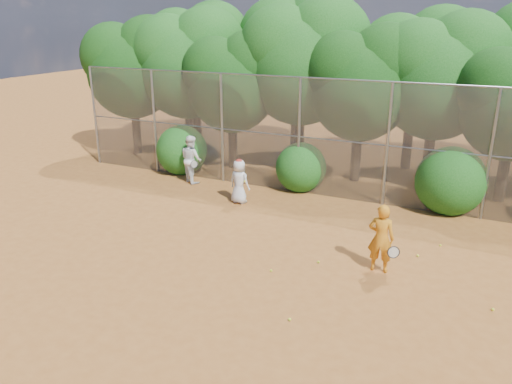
% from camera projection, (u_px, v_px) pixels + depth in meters
% --- Properties ---
extents(ground, '(80.00, 80.00, 0.00)m').
position_uv_depth(ground, '(250.00, 271.00, 12.22)').
color(ground, brown).
rests_on(ground, ground).
extents(fence_back, '(20.05, 0.09, 4.03)m').
position_uv_depth(fence_back, '(324.00, 138.00, 16.73)').
color(fence_back, gray).
rests_on(fence_back, ground).
extents(tree_0, '(4.38, 3.81, 6.00)m').
position_uv_depth(tree_0, '(133.00, 65.00, 21.55)').
color(tree_0, black).
rests_on(tree_0, ground).
extents(tree_1, '(4.64, 4.03, 6.35)m').
position_uv_depth(tree_1, '(188.00, 60.00, 20.91)').
color(tree_1, black).
rests_on(tree_1, ground).
extents(tree_2, '(3.99, 3.47, 5.47)m').
position_uv_depth(tree_2, '(233.00, 79.00, 19.51)').
color(tree_2, black).
rests_on(tree_2, ground).
extents(tree_3, '(4.89, 4.26, 6.70)m').
position_uv_depth(tree_3, '(303.00, 58.00, 19.10)').
color(tree_3, black).
rests_on(tree_3, ground).
extents(tree_4, '(4.19, 3.64, 5.73)m').
position_uv_depth(tree_4, '(363.00, 80.00, 17.81)').
color(tree_4, black).
rests_on(tree_4, ground).
extents(tree_5, '(4.51, 3.92, 6.17)m').
position_uv_depth(tree_5, '(440.00, 72.00, 17.41)').
color(tree_5, black).
rests_on(tree_5, ground).
extents(tree_9, '(4.83, 4.20, 6.62)m').
position_uv_depth(tree_9, '(196.00, 52.00, 23.22)').
color(tree_9, black).
rests_on(tree_9, ground).
extents(tree_10, '(5.15, 4.48, 7.06)m').
position_uv_depth(tree_10, '(299.00, 48.00, 21.31)').
color(tree_10, black).
rests_on(tree_10, ground).
extents(tree_11, '(4.64, 4.03, 6.35)m').
position_uv_depth(tree_11, '(417.00, 64.00, 19.13)').
color(tree_11, black).
rests_on(tree_11, ground).
extents(bush_0, '(2.00, 2.00, 2.00)m').
position_uv_depth(bush_0, '(182.00, 148.00, 19.67)').
color(bush_0, '#144C13').
rests_on(bush_0, ground).
extents(bush_1, '(1.80, 1.80, 1.80)m').
position_uv_depth(bush_1, '(301.00, 165.00, 17.72)').
color(bush_1, '#144C13').
rests_on(bush_1, ground).
extents(bush_2, '(2.20, 2.20, 2.20)m').
position_uv_depth(bush_2, '(451.00, 178.00, 15.66)').
color(bush_2, '#144C13').
rests_on(bush_2, ground).
extents(player_yellow, '(0.82, 0.52, 1.73)m').
position_uv_depth(player_yellow, '(381.00, 238.00, 11.95)').
color(player_yellow, orange).
rests_on(player_yellow, ground).
extents(player_teen, '(0.78, 0.57, 1.51)m').
position_uv_depth(player_teen, '(239.00, 181.00, 16.46)').
color(player_teen, silver).
rests_on(player_teen, ground).
extents(player_white, '(1.09, 1.02, 1.78)m').
position_uv_depth(player_white, '(191.00, 159.00, 18.53)').
color(player_white, white).
rests_on(player_white, ground).
extents(ball_0, '(0.07, 0.07, 0.07)m').
position_uv_depth(ball_0, '(318.00, 262.00, 12.58)').
color(ball_0, '#C5D025').
rests_on(ball_0, ground).
extents(ball_1, '(0.07, 0.07, 0.07)m').
position_uv_depth(ball_1, '(418.00, 256.00, 12.91)').
color(ball_1, '#C5D025').
rests_on(ball_1, ground).
extents(ball_2, '(0.07, 0.07, 0.07)m').
position_uv_depth(ball_2, '(290.00, 319.00, 10.19)').
color(ball_2, '#C5D025').
rests_on(ball_2, ground).
extents(ball_3, '(0.07, 0.07, 0.07)m').
position_uv_depth(ball_3, '(493.00, 309.00, 10.53)').
color(ball_3, '#C5D025').
rests_on(ball_3, ground).
extents(ball_4, '(0.07, 0.07, 0.07)m').
position_uv_depth(ball_4, '(271.00, 271.00, 12.15)').
color(ball_4, '#C5D025').
rests_on(ball_4, ground).
extents(ball_5, '(0.07, 0.07, 0.07)m').
position_uv_depth(ball_5, '(440.00, 245.00, 13.50)').
color(ball_5, '#C5D025').
rests_on(ball_5, ground).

